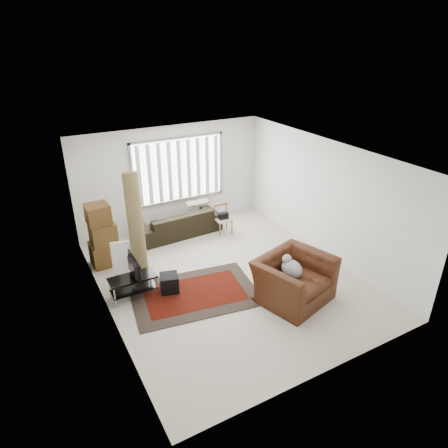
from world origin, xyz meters
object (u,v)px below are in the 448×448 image
object	(u,v)px
armchair	(294,276)
sofa	(178,219)
moving_boxes	(102,237)
tv_stand	(133,283)
side_chair	(223,218)

from	to	relation	value
armchair	sofa	bearing A→B (deg)	86.92
armchair	moving_boxes	bearing A→B (deg)	116.93
tv_stand	side_chair	size ratio (longest dim) A/B	1.21
tv_stand	sofa	xyz separation A→B (m)	(1.86, 2.12, 0.09)
moving_boxes	armchair	bearing A→B (deg)	-46.92
tv_stand	side_chair	distance (m)	3.34
sofa	tv_stand	bearing A→B (deg)	46.08
moving_boxes	side_chair	bearing A→B (deg)	1.97
side_chair	armchair	world-z (taller)	armchair
side_chair	tv_stand	bearing A→B (deg)	-146.04
armchair	tv_stand	bearing A→B (deg)	133.98
moving_boxes	armchair	size ratio (longest dim) A/B	0.87
sofa	armchair	world-z (taller)	armchair
tv_stand	side_chair	bearing A→B (deg)	29.45
moving_boxes	armchair	xyz separation A→B (m)	(2.90, -3.10, -0.16)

